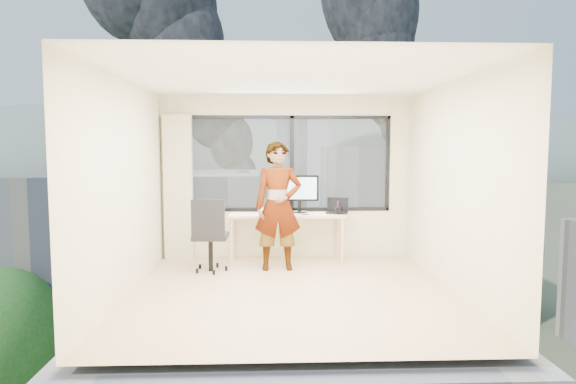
{
  "coord_description": "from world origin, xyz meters",
  "views": [
    {
      "loc": [
        -0.26,
        -5.83,
        1.76
      ],
      "look_at": [
        0.0,
        1.0,
        1.15
      ],
      "focal_mm": 30.0,
      "sensor_mm": 36.0,
      "label": 1
    }
  ],
  "objects_px": {
    "chair": "(210,234)",
    "desk": "(286,237)",
    "game_console": "(270,210)",
    "laptop": "(337,206)",
    "person": "(278,206)",
    "monitor": "(300,194)",
    "handbag": "(335,206)"
  },
  "relations": [
    {
      "from": "chair",
      "to": "desk",
      "type": "bearing_deg",
      "value": 29.4
    },
    {
      "from": "game_console",
      "to": "laptop",
      "type": "relative_size",
      "value": 0.83
    },
    {
      "from": "chair",
      "to": "laptop",
      "type": "distance_m",
      "value": 2.04
    },
    {
      "from": "desk",
      "to": "laptop",
      "type": "relative_size",
      "value": 5.05
    },
    {
      "from": "person",
      "to": "monitor",
      "type": "distance_m",
      "value": 0.77
    },
    {
      "from": "monitor",
      "to": "handbag",
      "type": "bearing_deg",
      "value": 11.77
    },
    {
      "from": "monitor",
      "to": "game_console",
      "type": "bearing_deg",
      "value": 175.6
    },
    {
      "from": "chair",
      "to": "monitor",
      "type": "xyz_separation_m",
      "value": [
        1.33,
        0.75,
        0.51
      ]
    },
    {
      "from": "chair",
      "to": "person",
      "type": "height_order",
      "value": "person"
    },
    {
      "from": "desk",
      "to": "chair",
      "type": "bearing_deg",
      "value": -151.33
    },
    {
      "from": "chair",
      "to": "laptop",
      "type": "height_order",
      "value": "chair"
    },
    {
      "from": "desk",
      "to": "game_console",
      "type": "height_order",
      "value": "game_console"
    },
    {
      "from": "chair",
      "to": "person",
      "type": "distance_m",
      "value": 1.06
    },
    {
      "from": "chair",
      "to": "monitor",
      "type": "bearing_deg",
      "value": 30.11
    },
    {
      "from": "chair",
      "to": "handbag",
      "type": "bearing_deg",
      "value": 24.42
    },
    {
      "from": "monitor",
      "to": "laptop",
      "type": "distance_m",
      "value": 0.63
    },
    {
      "from": "monitor",
      "to": "handbag",
      "type": "xyz_separation_m",
      "value": [
        0.58,
        0.09,
        -0.21
      ]
    },
    {
      "from": "person",
      "to": "game_console",
      "type": "xyz_separation_m",
      "value": [
        -0.12,
        0.73,
        -0.15
      ]
    },
    {
      "from": "game_console",
      "to": "laptop",
      "type": "xyz_separation_m",
      "value": [
        1.05,
        -0.18,
        0.07
      ]
    },
    {
      "from": "desk",
      "to": "monitor",
      "type": "relative_size",
      "value": 2.97
    },
    {
      "from": "game_console",
      "to": "desk",
      "type": "bearing_deg",
      "value": -52.38
    },
    {
      "from": "laptop",
      "to": "handbag",
      "type": "height_order",
      "value": "laptop"
    },
    {
      "from": "desk",
      "to": "monitor",
      "type": "height_order",
      "value": "monitor"
    },
    {
      "from": "chair",
      "to": "handbag",
      "type": "relative_size",
      "value": 4.47
    },
    {
      "from": "desk",
      "to": "game_console",
      "type": "distance_m",
      "value": 0.52
    },
    {
      "from": "game_console",
      "to": "handbag",
      "type": "distance_m",
      "value": 1.06
    },
    {
      "from": "monitor",
      "to": "person",
      "type": "bearing_deg",
      "value": -114.9
    },
    {
      "from": "monitor",
      "to": "game_console",
      "type": "distance_m",
      "value": 0.54
    },
    {
      "from": "desk",
      "to": "laptop",
      "type": "distance_m",
      "value": 0.94
    },
    {
      "from": "monitor",
      "to": "laptop",
      "type": "bearing_deg",
      "value": -8.27
    },
    {
      "from": "chair",
      "to": "monitor",
      "type": "relative_size",
      "value": 1.79
    },
    {
      "from": "handbag",
      "to": "laptop",
      "type": "bearing_deg",
      "value": -100.41
    }
  ]
}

